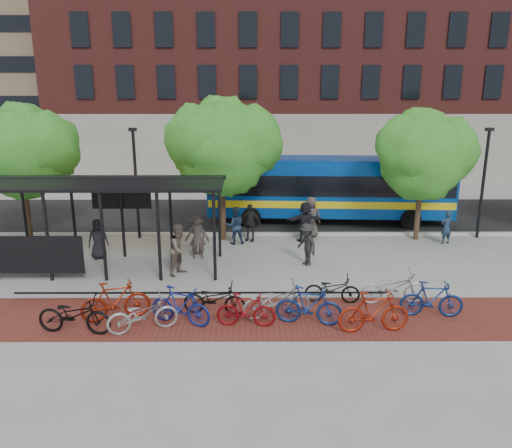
{
  "coord_description": "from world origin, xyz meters",
  "views": [
    {
      "loc": [
        -1.57,
        -19.02,
        6.78
      ],
      "look_at": [
        -1.5,
        0.13,
        1.6
      ],
      "focal_mm": 35.0,
      "sensor_mm": 36.0,
      "label": 1
    }
  ],
  "objects_px": {
    "lamp_post_left": "(136,180)",
    "bike_11": "(432,299)",
    "bike_2": "(143,314)",
    "pedestrian_8": "(180,249)",
    "pedestrian_0": "(98,239)",
    "bus": "(329,186)",
    "bike_5": "(246,310)",
    "bike_1": "(115,301)",
    "tree_a": "(22,148)",
    "pedestrian_9": "(307,244)",
    "bike_3": "(180,306)",
    "bike_4": "(214,299)",
    "pedestrian_4": "(250,223)",
    "pedestrian_6": "(311,217)",
    "bike_9": "(374,312)",
    "pedestrian_1": "(197,237)",
    "bus_shelter": "(81,193)",
    "bike_0": "(74,315)",
    "bike_6": "(277,300)",
    "pedestrian_3": "(197,235)",
    "pedestrian_2": "(235,225)",
    "tree_c": "(425,152)",
    "bike_8": "(332,289)",
    "pedestrian_5": "(305,222)",
    "tree_b": "(224,143)",
    "pedestrian_7": "(446,227)",
    "lamp_post_right": "(484,180)",
    "bike_7": "(309,306)",
    "bike_10": "(393,287)"
  },
  "relations": [
    {
      "from": "lamp_post_left",
      "to": "bike_11",
      "type": "bearing_deg",
      "value": -38.1
    },
    {
      "from": "bike_2",
      "to": "pedestrian_8",
      "type": "distance_m",
      "value": 4.69
    },
    {
      "from": "pedestrian_0",
      "to": "pedestrian_8",
      "type": "distance_m",
      "value": 4.07
    },
    {
      "from": "bus",
      "to": "pedestrian_8",
      "type": "relative_size",
      "value": 6.39
    },
    {
      "from": "bike_5",
      "to": "bike_1",
      "type": "bearing_deg",
      "value": 87.66
    },
    {
      "from": "tree_a",
      "to": "pedestrian_9",
      "type": "distance_m",
      "value": 13.36
    },
    {
      "from": "bike_3",
      "to": "bike_4",
      "type": "bearing_deg",
      "value": -33.56
    },
    {
      "from": "bike_3",
      "to": "pedestrian_4",
      "type": "height_order",
      "value": "pedestrian_4"
    },
    {
      "from": "bike_11",
      "to": "pedestrian_6",
      "type": "relative_size",
      "value": 0.99
    },
    {
      "from": "bike_9",
      "to": "pedestrian_1",
      "type": "distance_m",
      "value": 8.75
    },
    {
      "from": "bus_shelter",
      "to": "pedestrian_8",
      "type": "bearing_deg",
      "value": -10.88
    },
    {
      "from": "bus",
      "to": "bike_4",
      "type": "distance_m",
      "value": 12.51
    },
    {
      "from": "bike_0",
      "to": "bike_6",
      "type": "xyz_separation_m",
      "value": [
        5.83,
        1.0,
        -0.01
      ]
    },
    {
      "from": "lamp_post_left",
      "to": "bike_0",
      "type": "distance_m",
      "value": 9.81
    },
    {
      "from": "pedestrian_3",
      "to": "pedestrian_2",
      "type": "bearing_deg",
      "value": 45.82
    },
    {
      "from": "pedestrian_1",
      "to": "pedestrian_3",
      "type": "height_order",
      "value": "pedestrian_1"
    },
    {
      "from": "bike_9",
      "to": "bike_1",
      "type": "bearing_deg",
      "value": 78.98
    },
    {
      "from": "bike_0",
      "to": "pedestrian_8",
      "type": "xyz_separation_m",
      "value": [
        2.35,
        4.75,
        0.42
      ]
    },
    {
      "from": "bus_shelter",
      "to": "tree_c",
      "type": "relative_size",
      "value": 1.79
    },
    {
      "from": "bike_8",
      "to": "pedestrian_9",
      "type": "relative_size",
      "value": 1.05
    },
    {
      "from": "tree_c",
      "to": "pedestrian_2",
      "type": "xyz_separation_m",
      "value": [
        -8.52,
        -0.72,
        -3.2
      ]
    },
    {
      "from": "bike_6",
      "to": "pedestrian_5",
      "type": "height_order",
      "value": "pedestrian_5"
    },
    {
      "from": "tree_b",
      "to": "pedestrian_9",
      "type": "bearing_deg",
      "value": -46.24
    },
    {
      "from": "lamp_post_left",
      "to": "bus_shelter",
      "type": "bearing_deg",
      "value": -105.53
    },
    {
      "from": "bike_0",
      "to": "bike_6",
      "type": "distance_m",
      "value": 5.91
    },
    {
      "from": "bike_2",
      "to": "pedestrian_5",
      "type": "xyz_separation_m",
      "value": [
        5.55,
        8.87,
        0.39
      ]
    },
    {
      "from": "bike_0",
      "to": "bike_11",
      "type": "relative_size",
      "value": 1.13
    },
    {
      "from": "lamp_post_left",
      "to": "pedestrian_1",
      "type": "relative_size",
      "value": 2.86
    },
    {
      "from": "bike_11",
      "to": "pedestrian_5",
      "type": "height_order",
      "value": "pedestrian_5"
    },
    {
      "from": "pedestrian_2",
      "to": "pedestrian_3",
      "type": "relative_size",
      "value": 1.04
    },
    {
      "from": "bike_0",
      "to": "pedestrian_3",
      "type": "distance_m",
      "value": 7.67
    },
    {
      "from": "pedestrian_0",
      "to": "pedestrian_6",
      "type": "distance_m",
      "value": 9.61
    },
    {
      "from": "bike_8",
      "to": "pedestrian_9",
      "type": "xyz_separation_m",
      "value": [
        -0.48,
        3.64,
        0.38
      ]
    },
    {
      "from": "pedestrian_7",
      "to": "bike_0",
      "type": "bearing_deg",
      "value": 13.19
    },
    {
      "from": "tree_c",
      "to": "bike_0",
      "type": "relative_size",
      "value": 2.74
    },
    {
      "from": "pedestrian_4",
      "to": "pedestrian_5",
      "type": "distance_m",
      "value": 2.54
    },
    {
      "from": "tree_c",
      "to": "lamp_post_right",
      "type": "height_order",
      "value": "tree_c"
    },
    {
      "from": "lamp_post_right",
      "to": "pedestrian_6",
      "type": "xyz_separation_m",
      "value": [
        -7.89,
        0.09,
        -1.78
      ]
    },
    {
      "from": "bus",
      "to": "bike_11",
      "type": "relative_size",
      "value": 6.57
    },
    {
      "from": "pedestrian_2",
      "to": "pedestrian_4",
      "type": "xyz_separation_m",
      "value": [
        0.66,
        0.46,
        0.01
      ]
    },
    {
      "from": "bike_1",
      "to": "pedestrian_7",
      "type": "bearing_deg",
      "value": -77.85
    },
    {
      "from": "pedestrian_3",
      "to": "lamp_post_left",
      "type": "bearing_deg",
      "value": 144.66
    },
    {
      "from": "bike_11",
      "to": "pedestrian_1",
      "type": "height_order",
      "value": "pedestrian_1"
    },
    {
      "from": "lamp_post_left",
      "to": "bike_7",
      "type": "xyz_separation_m",
      "value": [
        7.05,
        -9.03,
        -2.15
      ]
    },
    {
      "from": "pedestrian_8",
      "to": "bike_8",
      "type": "bearing_deg",
      "value": -82.32
    },
    {
      "from": "bike_11",
      "to": "pedestrian_2",
      "type": "xyz_separation_m",
      "value": [
        -6.3,
        7.55,
        0.28
      ]
    },
    {
      "from": "bike_3",
      "to": "tree_b",
      "type": "bearing_deg",
      "value": 15.57
    },
    {
      "from": "lamp_post_left",
      "to": "bike_7",
      "type": "bearing_deg",
      "value": -52.02
    },
    {
      "from": "bike_1",
      "to": "pedestrian_8",
      "type": "bearing_deg",
      "value": -38.58
    },
    {
      "from": "bus_shelter",
      "to": "bike_10",
      "type": "relative_size",
      "value": 4.96
    }
  ]
}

